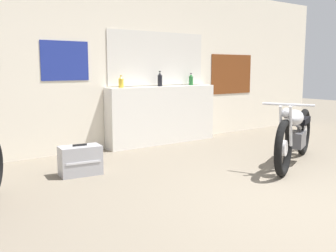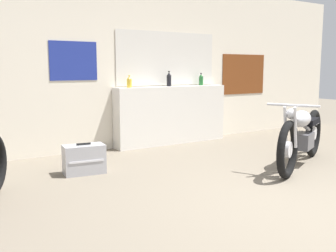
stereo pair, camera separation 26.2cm
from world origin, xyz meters
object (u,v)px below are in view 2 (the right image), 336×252
Objects in this scene: bottle_center at (201,80)px; hard_case_silver at (84,159)px; motorcycle_silver at (302,135)px; bottle_leftmost at (129,82)px; bottle_left_center at (169,80)px.

hard_case_silver is at bearing -157.63° from bottle_center.
motorcycle_silver is (-0.11, -2.39, -0.69)m from bottle_center.
bottle_leftmost is at bearing -177.78° from bottle_center.
hard_case_silver is (-1.22, -1.07, -0.92)m from bottle_leftmost.
hard_case_silver is (-2.02, -1.10, -0.95)m from bottle_left_center.
bottle_leftmost is 0.76× the size of bottle_left_center.
motorcycle_silver is (0.63, -2.35, -0.71)m from bottle_left_center.
motorcycle_silver is (1.42, -2.33, -0.68)m from bottle_leftmost.
bottle_left_center reaches higher than hard_case_silver.
bottle_left_center is 2.54m from motorcycle_silver.
bottle_leftmost is at bearing 121.44° from motorcycle_silver.
bottle_left_center reaches higher than motorcycle_silver.
bottle_left_center is at bearing 2.04° from bottle_leftmost.
bottle_center is at bearing 22.37° from hard_case_silver.
bottle_leftmost is 0.89× the size of bottle_center.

